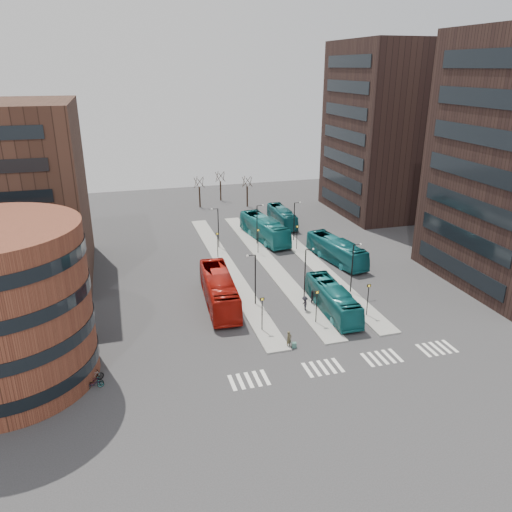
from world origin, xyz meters
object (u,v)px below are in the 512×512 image
object	(u,v)px
suitcase	(294,345)
teal_bus_c	(336,250)
bicycle_mid	(94,377)
teal_bus_b	(264,229)
teal_bus_d	(282,217)
traveller	(289,339)
commuter_a	(229,300)
commuter_b	(312,297)
commuter_c	(305,304)
bicycle_near	(94,384)
red_bus	(219,290)
teal_bus_a	(333,299)
bicycle_far	(94,380)

from	to	relation	value
suitcase	teal_bus_c	distance (m)	24.36
teal_bus_c	bicycle_mid	size ratio (longest dim) A/B	6.63
teal_bus_b	teal_bus_d	distance (m)	8.55
bicycle_mid	traveller	bearing A→B (deg)	-111.30
traveller	commuter_a	xyz separation A→B (m)	(-3.64, 10.27, -0.08)
teal_bus_b	commuter_b	size ratio (longest dim) A/B	7.61
traveller	commuter_a	distance (m)	10.89
commuter_c	bicycle_near	distance (m)	23.98
teal_bus_d	traveller	xyz separation A→B (m)	(-12.34, -38.32, -0.63)
suitcase	teal_bus_d	bearing A→B (deg)	80.51
suitcase	traveller	bearing A→B (deg)	152.36
traveller	suitcase	bearing A→B (deg)	-60.77
red_bus	teal_bus_a	world-z (taller)	red_bus
red_bus	commuter_a	distance (m)	1.61
suitcase	teal_bus_c	size ratio (longest dim) A/B	0.05
commuter_b	bicycle_mid	world-z (taller)	commuter_b
suitcase	bicycle_mid	bearing A→B (deg)	-170.75
commuter_a	commuter_b	size ratio (longest dim) A/B	0.90
suitcase	teal_bus_b	size ratio (longest dim) A/B	0.04
teal_bus_a	bicycle_far	world-z (taller)	teal_bus_a
red_bus	bicycle_near	world-z (taller)	red_bus
teal_bus_b	bicycle_mid	xyz separation A→B (m)	(-25.34, -32.39, -1.26)
bicycle_far	teal_bus_d	bearing A→B (deg)	-13.88
bicycle_near	bicycle_far	size ratio (longest dim) A/B	0.94
commuter_a	bicycle_near	world-z (taller)	commuter_a
suitcase	bicycle_far	distance (m)	18.69
teal_bus_d	commuter_c	size ratio (longest dim) A/B	5.77
teal_bus_b	teal_bus_a	bearing A→B (deg)	-98.42
bicycle_far	commuter_a	bearing A→B (deg)	-27.97
suitcase	bicycle_near	distance (m)	18.72
teal_bus_c	teal_bus_d	size ratio (longest dim) A/B	1.11
teal_bus_c	traveller	bearing A→B (deg)	-134.95
commuter_a	commuter_b	distance (m)	9.59
red_bus	commuter_a	xyz separation A→B (m)	(0.92, -0.80, -1.06)
teal_bus_a	commuter_a	size ratio (longest dim) A/B	7.26
commuter_b	commuter_c	world-z (taller)	commuter_c
suitcase	commuter_b	world-z (taller)	commuter_b
red_bus	teal_bus_c	bearing A→B (deg)	29.03
commuter_c	bicycle_far	world-z (taller)	commuter_c
commuter_c	commuter_a	bearing A→B (deg)	-106.00
teal_bus_a	teal_bus_b	world-z (taller)	teal_bus_b
commuter_b	bicycle_near	world-z (taller)	commuter_b
suitcase	bicycle_mid	world-z (taller)	bicycle_mid
red_bus	commuter_c	xyz separation A→B (m)	(8.77, -4.43, -0.90)
teal_bus_b	bicycle_far	bearing A→B (deg)	-136.23
teal_bus_a	traveller	size ratio (longest dim) A/B	6.58
red_bus	commuter_c	size ratio (longest dim) A/B	7.15
red_bus	commuter_c	world-z (taller)	red_bus
bicycle_mid	teal_bus_c	bearing A→B (deg)	-81.29
traveller	commuter_a	bearing A→B (deg)	84.02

